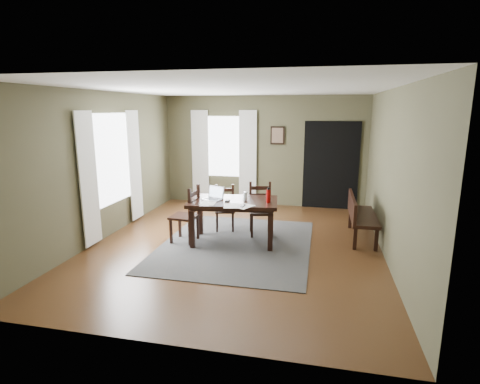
% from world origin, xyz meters
% --- Properties ---
extents(ground, '(5.00, 6.00, 0.01)m').
position_xyz_m(ground, '(0.00, 0.00, -0.01)').
color(ground, '#492C16').
extents(room_shell, '(5.02, 6.02, 2.71)m').
position_xyz_m(room_shell, '(0.00, 0.00, 1.80)').
color(room_shell, '#4C4A31').
rests_on(room_shell, ground).
extents(rug, '(2.60, 3.20, 0.01)m').
position_xyz_m(rug, '(0.00, 0.00, 0.01)').
color(rug, '#363636').
rests_on(rug, ground).
extents(dining_table, '(1.65, 1.10, 0.78)m').
position_xyz_m(dining_table, '(-0.08, 0.11, 0.69)').
color(dining_table, black).
rests_on(dining_table, rug).
extents(chair_end, '(0.48, 0.48, 1.03)m').
position_xyz_m(chair_end, '(-0.90, -0.05, 0.51)').
color(chair_end, black).
rests_on(chair_end, rug).
extents(chair_back_left, '(0.47, 0.47, 0.88)m').
position_xyz_m(chair_back_left, '(-0.42, 0.82, 0.44)').
color(chair_back_left, black).
rests_on(chair_back_left, rug).
extents(chair_back_right, '(0.53, 0.53, 1.00)m').
position_xyz_m(chair_back_right, '(0.32, 0.67, 0.49)').
color(chair_back_right, black).
rests_on(chair_back_right, rug).
extents(bench, '(0.46, 1.43, 0.81)m').
position_xyz_m(bench, '(2.15, 0.82, 0.48)').
color(bench, black).
rests_on(bench, ground).
extents(laptop, '(0.41, 0.37, 0.23)m').
position_xyz_m(laptop, '(-0.43, 0.10, 0.85)').
color(laptop, '#B7B7BC').
rests_on(laptop, dining_table).
extents(computer_mouse, '(0.07, 0.11, 0.03)m').
position_xyz_m(computer_mouse, '(-0.15, -0.04, 0.81)').
color(computer_mouse, '#3F3F42').
rests_on(computer_mouse, dining_table).
extents(tv_remote, '(0.05, 0.16, 0.02)m').
position_xyz_m(tv_remote, '(0.18, -0.28, 0.80)').
color(tv_remote, black).
rests_on(tv_remote, dining_table).
extents(drinking_glass, '(0.08, 0.08, 0.15)m').
position_xyz_m(drinking_glass, '(0.13, 0.15, 0.87)').
color(drinking_glass, silver).
rests_on(drinking_glass, dining_table).
extents(water_bottle, '(0.09, 0.09, 0.26)m').
position_xyz_m(water_bottle, '(0.55, 0.06, 0.91)').
color(water_bottle, '#AE0E0D').
rests_on(water_bottle, dining_table).
extents(paper_a, '(0.27, 0.34, 0.00)m').
position_xyz_m(paper_a, '(-0.45, -0.18, 0.79)').
color(paper_a, white).
rests_on(paper_a, dining_table).
extents(paper_b, '(0.37, 0.41, 0.00)m').
position_xyz_m(paper_b, '(0.19, -0.28, 0.79)').
color(paper_b, white).
rests_on(paper_b, dining_table).
extents(paper_e, '(0.31, 0.37, 0.00)m').
position_xyz_m(paper_e, '(-0.02, -0.30, 0.79)').
color(paper_e, white).
rests_on(paper_e, dining_table).
extents(window_left, '(0.01, 1.30, 1.70)m').
position_xyz_m(window_left, '(-2.47, 0.20, 1.45)').
color(window_left, white).
rests_on(window_left, ground).
extents(window_back, '(1.00, 0.01, 1.50)m').
position_xyz_m(window_back, '(-1.00, 2.97, 1.45)').
color(window_back, white).
rests_on(window_back, ground).
extents(curtain_left_near, '(0.03, 0.48, 2.30)m').
position_xyz_m(curtain_left_near, '(-2.44, -0.62, 1.20)').
color(curtain_left_near, silver).
rests_on(curtain_left_near, ground).
extents(curtain_left_far, '(0.03, 0.48, 2.30)m').
position_xyz_m(curtain_left_far, '(-2.44, 1.02, 1.20)').
color(curtain_left_far, silver).
rests_on(curtain_left_far, ground).
extents(curtain_back_left, '(0.44, 0.03, 2.30)m').
position_xyz_m(curtain_back_left, '(-1.62, 2.94, 1.20)').
color(curtain_back_left, silver).
rests_on(curtain_back_left, ground).
extents(curtain_back_right, '(0.44, 0.03, 2.30)m').
position_xyz_m(curtain_back_right, '(-0.38, 2.94, 1.20)').
color(curtain_back_right, silver).
rests_on(curtain_back_right, ground).
extents(framed_picture, '(0.34, 0.03, 0.44)m').
position_xyz_m(framed_picture, '(0.35, 2.97, 1.75)').
color(framed_picture, black).
rests_on(framed_picture, ground).
extents(doorway_back, '(1.30, 0.03, 2.10)m').
position_xyz_m(doorway_back, '(1.65, 2.97, 1.05)').
color(doorway_back, black).
rests_on(doorway_back, ground).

